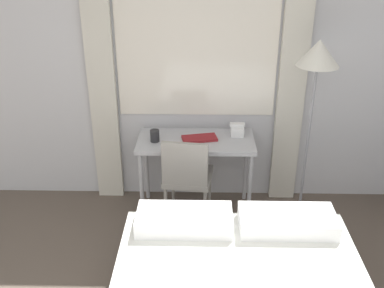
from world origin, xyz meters
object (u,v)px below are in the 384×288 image
(desk, at_px, (196,147))
(book, at_px, (199,138))
(desk_chair, at_px, (187,175))
(mug, at_px, (155,136))
(telephone, at_px, (237,129))
(standing_lamp, at_px, (316,71))

(desk, distance_m, book, 0.09)
(desk_chair, bearing_deg, mug, 155.00)
(desk_chair, distance_m, telephone, 0.62)
(standing_lamp, bearing_deg, telephone, 158.42)
(telephone, bearing_deg, mug, -167.52)
(desk_chair, height_order, mug, desk_chair)
(desk, distance_m, desk_chair, 0.28)
(book, bearing_deg, mug, -173.72)
(desk_chair, bearing_deg, standing_lamp, 13.49)
(standing_lamp, bearing_deg, mug, 176.93)
(telephone, xyz_separation_m, mug, (-0.72, -0.16, 0.01))
(standing_lamp, xyz_separation_m, mug, (-1.30, 0.07, -0.60))
(telephone, distance_m, book, 0.36)
(standing_lamp, relative_size, book, 5.07)
(desk, bearing_deg, standing_lamp, -6.89)
(standing_lamp, height_order, telephone, standing_lamp)
(desk_chair, xyz_separation_m, telephone, (0.44, 0.34, 0.28))
(desk, bearing_deg, mug, -172.88)
(desk, relative_size, mug, 9.87)
(standing_lamp, relative_size, mug, 15.80)
(desk_chair, distance_m, mug, 0.44)
(standing_lamp, bearing_deg, book, 173.00)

